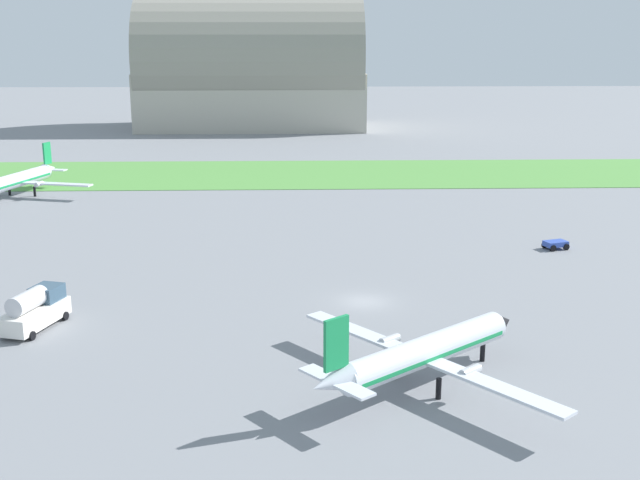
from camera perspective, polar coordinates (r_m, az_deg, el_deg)
name	(u,v)px	position (r m, az deg, el deg)	size (l,w,h in m)	color
ground_plane	(364,302)	(69.14, 3.18, -4.44)	(600.00, 600.00, 0.00)	gray
grass_taxiway_strip	(330,174)	(132.98, 0.75, 4.78)	(360.00, 28.00, 0.08)	#549342
airplane_foreground_turboprop	(423,352)	(52.60, 7.37, -7.97)	(15.99, 17.90, 6.57)	silver
airplane_taxiing_turboprop	(18,180)	(121.31, -20.82, 4.07)	(22.23, 19.18, 6.79)	silver
baggage_cart_near_gate	(556,244)	(89.34, 16.54, -0.28)	(2.81, 2.40, 0.90)	#334FB2
fuel_truck_midfield	(35,309)	(66.39, -19.75, -4.67)	(4.15, 6.91, 3.29)	white
hangar_distant	(252,71)	(201.55, -4.91, 11.95)	(54.76, 31.56, 32.34)	#B2AD9E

